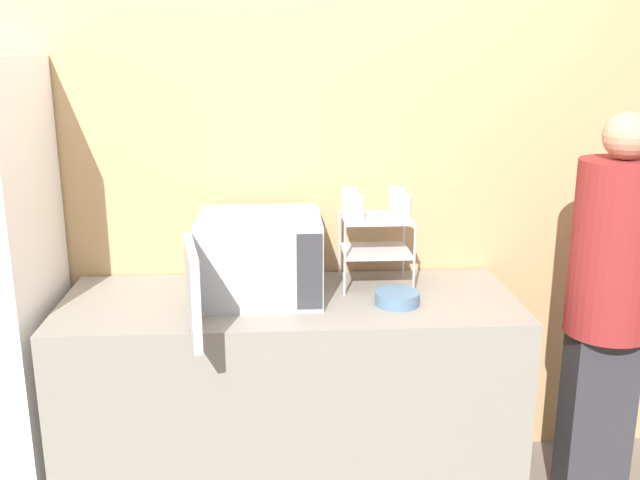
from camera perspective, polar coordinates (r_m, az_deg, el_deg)
name	(u,v)px	position (r m, az deg, el deg)	size (l,w,h in m)	color
wall_back	(287,180)	(3.10, -2.64, 4.79)	(8.00, 0.06, 2.60)	tan
counter	(291,400)	(3.03, -2.32, -12.67)	(1.81, 0.68, 0.89)	gray
microwave	(257,258)	(2.82, -5.06, -1.43)	(0.51, 0.80, 0.33)	#ADADB2
dish_rack	(376,236)	(2.95, 4.49, 0.35)	(0.29, 0.25, 0.30)	#B2B2B7
glass_front_left	(355,209)	(2.83, 2.82, 2.49)	(0.07, 0.07, 0.10)	silver
glass_back_right	(398,200)	(3.01, 6.23, 3.23)	(0.07, 0.07, 0.10)	silver
glass_front_right	(403,208)	(2.86, 6.64, 2.55)	(0.07, 0.07, 0.10)	silver
glass_back_left	(350,201)	(2.98, 2.42, 3.17)	(0.07, 0.07, 0.10)	silver
bowl	(397,298)	(2.79, 6.19, -4.66)	(0.17, 0.17, 0.05)	slate
person	(609,296)	(3.01, 22.14, -4.16)	(0.33, 0.33, 1.63)	#2D2D33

